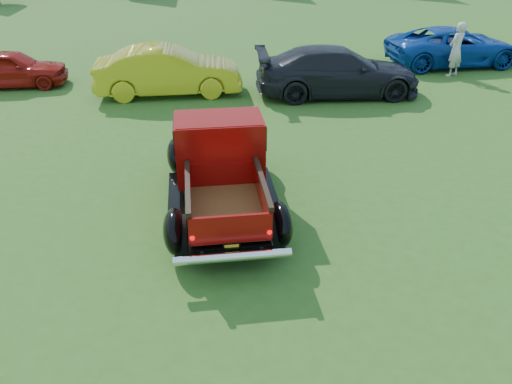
{
  "coord_description": "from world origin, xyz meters",
  "views": [
    {
      "loc": [
        -1.36,
        -6.7,
        4.89
      ],
      "look_at": [
        -0.2,
        0.2,
        1.01
      ],
      "focal_mm": 35.0,
      "sensor_mm": 36.0,
      "label": 1
    }
  ],
  "objects_px": {
    "show_car_grey": "(338,71)",
    "show_car_blue": "(454,46)",
    "show_car_yellow": "(168,71)",
    "spectator": "(456,49)",
    "show_car_red": "(11,68)",
    "pickup_truck": "(220,161)"
  },
  "relations": [
    {
      "from": "show_car_yellow",
      "to": "spectator",
      "type": "relative_size",
      "value": 2.44
    },
    {
      "from": "show_car_grey",
      "to": "show_car_blue",
      "type": "xyz_separation_m",
      "value": [
        5.31,
        2.68,
        -0.05
      ]
    },
    {
      "from": "show_car_yellow",
      "to": "show_car_red",
      "type": "bearing_deg",
      "value": 73.46
    },
    {
      "from": "show_car_yellow",
      "to": "spectator",
      "type": "distance_m",
      "value": 9.71
    },
    {
      "from": "pickup_truck",
      "to": "spectator",
      "type": "relative_size",
      "value": 2.55
    },
    {
      "from": "show_car_blue",
      "to": "spectator",
      "type": "xyz_separation_m",
      "value": [
        -0.71,
        -1.35,
        0.23
      ]
    },
    {
      "from": "show_car_yellow",
      "to": "show_car_grey",
      "type": "height_order",
      "value": "show_car_yellow"
    },
    {
      "from": "show_car_grey",
      "to": "spectator",
      "type": "bearing_deg",
      "value": -68.83
    },
    {
      "from": "pickup_truck",
      "to": "show_car_red",
      "type": "relative_size",
      "value": 1.34
    },
    {
      "from": "show_car_yellow",
      "to": "show_car_grey",
      "type": "distance_m",
      "value": 5.18
    },
    {
      "from": "pickup_truck",
      "to": "show_car_blue",
      "type": "bearing_deg",
      "value": 43.96
    },
    {
      "from": "pickup_truck",
      "to": "show_car_blue",
      "type": "relative_size",
      "value": 0.95
    },
    {
      "from": "show_car_red",
      "to": "show_car_grey",
      "type": "bearing_deg",
      "value": -101.81
    },
    {
      "from": "pickup_truck",
      "to": "show_car_yellow",
      "type": "bearing_deg",
      "value": 99.35
    },
    {
      "from": "show_car_yellow",
      "to": "spectator",
      "type": "bearing_deg",
      "value": -85.49
    },
    {
      "from": "show_car_yellow",
      "to": "spectator",
      "type": "height_order",
      "value": "spectator"
    },
    {
      "from": "show_car_grey",
      "to": "pickup_truck",
      "type": "bearing_deg",
      "value": 149.45
    },
    {
      "from": "show_car_grey",
      "to": "show_car_blue",
      "type": "relative_size",
      "value": 1.02
    },
    {
      "from": "show_car_grey",
      "to": "spectator",
      "type": "distance_m",
      "value": 4.79
    },
    {
      "from": "show_car_yellow",
      "to": "show_car_blue",
      "type": "distance_m",
      "value": 10.57
    },
    {
      "from": "pickup_truck",
      "to": "show_car_red",
      "type": "height_order",
      "value": "pickup_truck"
    },
    {
      "from": "show_car_red",
      "to": "show_car_yellow",
      "type": "bearing_deg",
      "value": -106.03
    }
  ]
}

